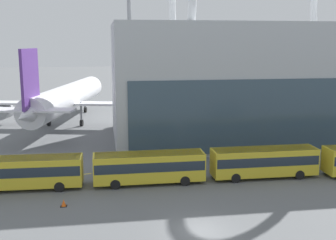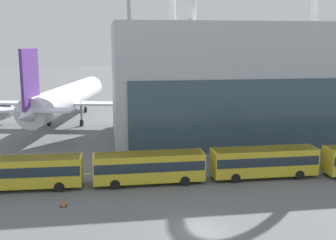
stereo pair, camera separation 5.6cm
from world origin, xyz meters
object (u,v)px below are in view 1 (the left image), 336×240
at_px(airliner_at_gate_near, 65,99).
at_px(shuttle_bus_0, 24,171).
at_px(shuttle_bus_1, 149,166).
at_px(traffic_cone_0, 64,203).
at_px(shuttle_bus_2, 264,160).
at_px(airliner_at_gate_far, 307,84).
at_px(floodlight_mast, 129,9).

height_order(airliner_at_gate_near, shuttle_bus_0, airliner_at_gate_near).
bearing_deg(shuttle_bus_1, traffic_cone_0, -148.66).
bearing_deg(shuttle_bus_2, airliner_at_gate_far, 58.63).
bearing_deg(traffic_cone_0, shuttle_bus_1, 31.13).
bearing_deg(airliner_at_gate_far, traffic_cone_0, 129.53).
xyz_separation_m(shuttle_bus_0, shuttle_bus_1, (12.39, -0.22, 0.00)).
distance_m(airliner_at_gate_near, traffic_cone_0, 37.94).
xyz_separation_m(shuttle_bus_0, traffic_cone_0, (4.20, -5.17, -1.57)).
xyz_separation_m(shuttle_bus_1, floodlight_mast, (-0.58, 18.73, 16.96)).
bearing_deg(airliner_at_gate_far, floodlight_mast, 115.82).
bearing_deg(shuttle_bus_0, airliner_at_gate_far, 41.64).
relative_size(airliner_at_gate_far, shuttle_bus_0, 3.37).
bearing_deg(floodlight_mast, airliner_at_gate_near, 126.77).
bearing_deg(traffic_cone_0, airliner_at_gate_far, 45.69).
distance_m(airliner_at_gate_near, floodlight_mast, 22.40).
relative_size(airliner_at_gate_near, traffic_cone_0, 65.06).
relative_size(shuttle_bus_0, floodlight_mast, 0.42).
distance_m(airliner_at_gate_near, airliner_at_gate_far, 51.27).
bearing_deg(traffic_cone_0, shuttle_bus_2, 13.69).
xyz_separation_m(airliner_at_gate_far, floodlight_mast, (-39.70, -24.79, 13.57)).
relative_size(airliner_at_gate_near, floodlight_mast, 1.50).
height_order(shuttle_bus_2, floodlight_mast, floodlight_mast).
distance_m(shuttle_bus_0, shuttle_bus_2, 24.78).
distance_m(airliner_at_gate_far, floodlight_mast, 48.73).
relative_size(airliner_at_gate_near, shuttle_bus_1, 3.63).
height_order(airliner_at_gate_near, traffic_cone_0, airliner_at_gate_near).
xyz_separation_m(shuttle_bus_0, shuttle_bus_2, (24.78, -0.16, 0.00)).
height_order(shuttle_bus_0, shuttle_bus_1, same).
bearing_deg(airliner_at_gate_near, airliner_at_gate_far, -65.68).
distance_m(shuttle_bus_0, shuttle_bus_1, 12.39).
relative_size(shuttle_bus_2, floodlight_mast, 0.41).
height_order(airliner_at_gate_far, floodlight_mast, floodlight_mast).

